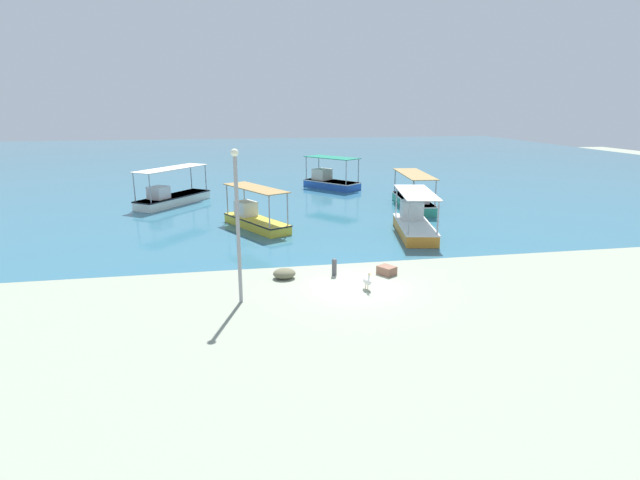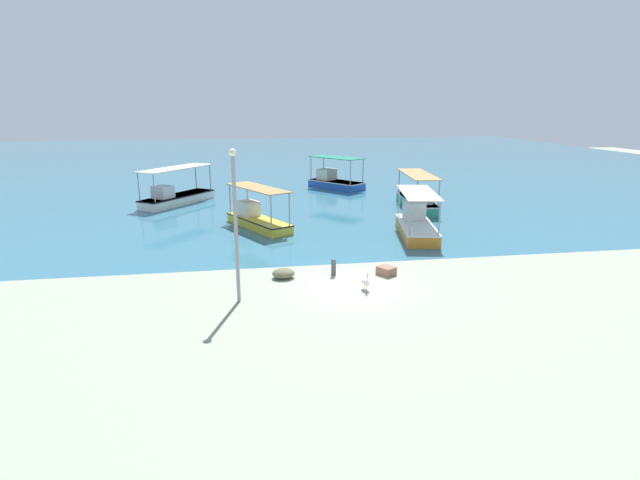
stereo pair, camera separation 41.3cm
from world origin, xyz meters
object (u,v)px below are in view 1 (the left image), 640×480
object	(u,v)px
pelican	(367,281)
lamp_post	(238,219)
fishing_boat_center	(330,181)
cargo_crate	(387,270)
fishing_boat_near_right	(171,197)
mooring_bollard	(334,266)
net_pile	(284,273)
fishing_boat_outer	(255,218)
fishing_boat_near_left	(414,223)
fishing_boat_far_left	(414,200)

from	to	relation	value
pelican	lamp_post	xyz separation A→B (m)	(-5.02, -0.41, 2.84)
fishing_boat_center	lamp_post	bearing A→B (deg)	-108.56
pelican	cargo_crate	distance (m)	2.12
fishing_boat_near_right	lamp_post	xyz separation A→B (m)	(4.52, -20.02, 2.62)
lamp_post	mooring_bollard	xyz separation A→B (m)	(4.07, 2.33, -2.80)
pelican	net_pile	bearing A→B (deg)	148.26
pelican	net_pile	distance (m)	3.67
fishing_boat_outer	mooring_bollard	xyz separation A→B (m)	(2.92, -9.46, -0.16)
fishing_boat_near_left	fishing_boat_near_right	bearing A→B (deg)	141.56
pelican	net_pile	size ratio (longest dim) A/B	0.84
net_pile	cargo_crate	world-z (taller)	net_pile
fishing_boat_near_left	cargo_crate	size ratio (longest dim) A/B	7.91
fishing_boat_outer	mooring_bollard	world-z (taller)	fishing_boat_outer
fishing_boat_near_right	fishing_boat_far_left	bearing A→B (deg)	-14.66
fishing_boat_near_left	net_pile	distance (m)	10.18
net_pile	cargo_crate	distance (m)	4.47
fishing_boat_near_left	pelican	world-z (taller)	fishing_boat_near_left
fishing_boat_far_left	mooring_bollard	bearing A→B (deg)	-123.02
fishing_boat_near_left	fishing_boat_center	bearing A→B (deg)	94.97
fishing_boat_center	mooring_bollard	xyz separation A→B (m)	(-4.47, -23.11, -0.22)
cargo_crate	fishing_boat_center	bearing A→B (deg)	84.67
fishing_boat_near_left	net_pile	xyz separation A→B (m)	(-8.12, -6.14, -0.42)
fishing_boat_outer	pelican	world-z (taller)	fishing_boat_outer
mooring_bollard	cargo_crate	xyz separation A→B (m)	(2.29, -0.28, -0.23)
fishing_boat_outer	fishing_boat_far_left	distance (m)	12.09
mooring_bollard	fishing_boat_near_right	bearing A→B (deg)	115.91
fishing_boat_outer	fishing_boat_near_right	bearing A→B (deg)	124.59
pelican	cargo_crate	xyz separation A→B (m)	(1.34, 1.63, -0.19)
fishing_boat_far_left	fishing_boat_near_left	bearing A→B (deg)	-110.54
fishing_boat_far_left	lamp_post	distance (m)	20.20
fishing_boat_outer	fishing_boat_far_left	size ratio (longest dim) A/B	0.83
cargo_crate	pelican	bearing A→B (deg)	-129.39
fishing_boat_center	fishing_boat_far_left	bearing A→B (deg)	-67.46
fishing_boat_center	pelican	world-z (taller)	fishing_boat_center
cargo_crate	net_pile	bearing A→B (deg)	176.21
pelican	cargo_crate	world-z (taller)	pelican
fishing_boat_near_right	lamp_post	distance (m)	20.69
fishing_boat_far_left	fishing_boat_center	distance (m)	10.73
net_pile	mooring_bollard	bearing A→B (deg)	-0.44
fishing_boat_outer	fishing_boat_near_left	xyz separation A→B (m)	(8.86, -3.31, 0.07)
cargo_crate	fishing_boat_near_right	bearing A→B (deg)	121.19
net_pile	cargo_crate	size ratio (longest dim) A/B	1.34
net_pile	fishing_boat_near_left	bearing A→B (deg)	37.10
fishing_boat_outer	fishing_boat_near_right	world-z (taller)	fishing_boat_near_right
pelican	lamp_post	world-z (taller)	lamp_post
fishing_boat_near_right	mooring_bollard	bearing A→B (deg)	-64.09
fishing_boat_far_left	fishing_boat_center	size ratio (longest dim) A/B	1.26
fishing_boat_center	fishing_boat_near_left	size ratio (longest dim) A/B	0.93
lamp_post	cargo_crate	world-z (taller)	lamp_post
fishing_boat_far_left	lamp_post	xyz separation A→B (m)	(-12.65, -15.52, 2.61)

